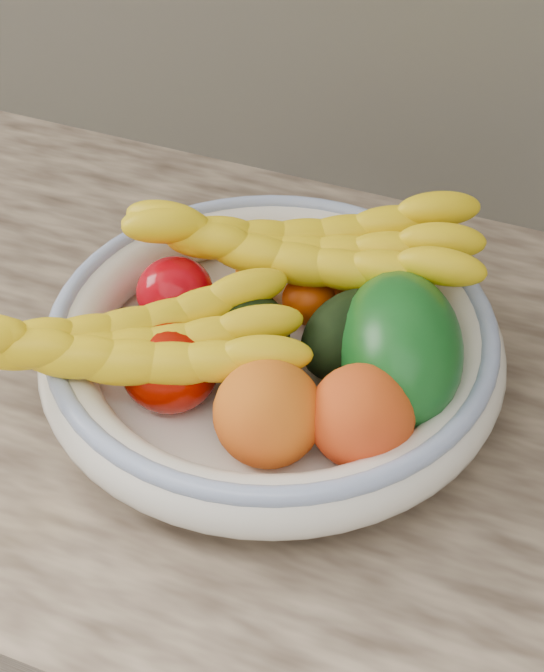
{
  "coord_description": "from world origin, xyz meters",
  "views": [
    {
      "loc": [
        0.24,
        1.07,
        1.53
      ],
      "look_at": [
        0.0,
        1.66,
        0.96
      ],
      "focal_mm": 55.0,
      "sensor_mm": 36.0,
      "label": 1
    }
  ],
  "objects_px": {
    "green_mango": "(400,349)",
    "banana_bunch_back": "(301,255)",
    "fruit_bowl": "(272,346)",
    "banana_bunch_front": "(123,351)"
  },
  "relations": [
    {
      "from": "green_mango",
      "to": "banana_bunch_back",
      "type": "bearing_deg",
      "value": 123.68
    },
    {
      "from": "banana_bunch_back",
      "to": "green_mango",
      "type": "bearing_deg",
      "value": -48.91
    },
    {
      "from": "banana_bunch_back",
      "to": "banana_bunch_front",
      "type": "height_order",
      "value": "banana_bunch_back"
    },
    {
      "from": "fruit_bowl",
      "to": "green_mango",
      "type": "xyz_separation_m",
      "value": [
        0.11,
        0.01,
        0.03
      ]
    },
    {
      "from": "green_mango",
      "to": "banana_bunch_back",
      "type": "height_order",
      "value": "green_mango"
    },
    {
      "from": "banana_bunch_front",
      "to": "green_mango",
      "type": "bearing_deg",
      "value": -9.31
    },
    {
      "from": "green_mango",
      "to": "banana_bunch_back",
      "type": "relative_size",
      "value": 0.46
    },
    {
      "from": "fruit_bowl",
      "to": "green_mango",
      "type": "height_order",
      "value": "green_mango"
    },
    {
      "from": "fruit_bowl",
      "to": "banana_bunch_front",
      "type": "relative_size",
      "value": 1.28
    },
    {
      "from": "fruit_bowl",
      "to": "banana_bunch_back",
      "type": "bearing_deg",
      "value": 93.17
    }
  ]
}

